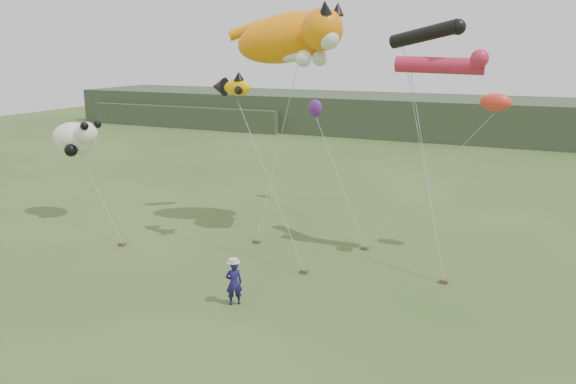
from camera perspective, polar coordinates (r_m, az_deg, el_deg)
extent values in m
plane|color=#385123|center=(20.35, -3.38, -11.50)|extent=(120.00, 120.00, 0.00)
cube|color=#2D3D28|center=(62.18, 16.37, 7.31)|extent=(90.00, 12.00, 4.00)
cube|color=#2D3D28|center=(70.26, -9.25, 7.80)|extent=(25.00, 8.00, 2.50)
imported|color=#1A1652|center=(20.22, -5.51, -9.18)|extent=(0.71, 0.67, 1.63)
cube|color=brown|center=(26.57, -3.21, -5.04)|extent=(0.30, 0.24, 0.15)
cube|color=brown|center=(23.06, 1.64, -8.08)|extent=(0.30, 0.24, 0.15)
cube|color=brown|center=(22.95, 15.53, -8.74)|extent=(0.30, 0.24, 0.15)
cube|color=brown|center=(27.28, -16.50, -5.11)|extent=(0.30, 0.24, 0.15)
cube|color=brown|center=(25.91, 7.81, -5.66)|extent=(0.30, 0.24, 0.15)
ellipsoid|color=orange|center=(27.68, 0.09, 15.42)|extent=(5.82, 3.95, 3.19)
sphere|color=orange|center=(25.91, 3.49, 16.17)|extent=(1.88, 1.88, 1.88)
cone|color=black|center=(25.36, 3.78, 18.23)|extent=(0.59, 0.72, 0.71)
cone|color=black|center=(26.27, 5.07, 18.06)|extent=(0.59, 0.68, 0.67)
sphere|color=silver|center=(25.46, 4.13, 15.26)|extent=(0.94, 0.94, 0.94)
ellipsoid|color=silver|center=(27.30, 0.22, 13.68)|extent=(1.84, 0.92, 0.58)
sphere|color=silver|center=(25.55, 1.58, 13.40)|extent=(0.73, 0.73, 0.73)
sphere|color=silver|center=(26.83, 3.25, 13.42)|extent=(0.73, 0.73, 0.73)
cylinder|color=orange|center=(29.65, -4.21, 16.11)|extent=(1.95, 1.43, 1.14)
ellipsoid|color=#FFB200|center=(25.13, -5.18, 10.51)|extent=(1.32, 0.58, 0.71)
cone|color=black|center=(25.94, -7.06, 10.57)|extent=(0.67, 0.85, 0.84)
cone|color=black|center=(25.06, -5.02, 11.67)|extent=(0.46, 0.46, 0.37)
cone|color=black|center=(24.60, -5.14, 10.21)|extent=(0.49, 0.52, 0.37)
cone|color=black|center=(25.41, -4.10, 10.36)|extent=(0.49, 0.52, 0.37)
cylinder|color=black|center=(24.73, 13.63, 15.30)|extent=(3.18, 1.82, 1.15)
sphere|color=black|center=(24.00, 16.89, 15.75)|extent=(0.63, 0.63, 0.63)
cylinder|color=#BF1F3E|center=(24.02, 15.12, 12.31)|extent=(3.56, 0.80, 0.74)
sphere|color=#BF1F3E|center=(23.24, 18.88, 12.70)|extent=(0.70, 0.70, 0.70)
ellipsoid|color=white|center=(31.79, -20.89, 5.11)|extent=(2.58, 1.72, 1.72)
sphere|color=white|center=(30.74, -19.81, 5.64)|extent=(1.15, 1.15, 1.15)
sphere|color=black|center=(30.21, -19.98, 6.32)|extent=(0.42, 0.42, 0.42)
sphere|color=black|center=(30.73, -18.80, 6.53)|extent=(0.42, 0.42, 0.42)
sphere|color=black|center=(31.00, -21.18, 3.98)|extent=(0.67, 0.67, 0.67)
sphere|color=black|center=(32.58, -21.43, 4.58)|extent=(0.67, 0.67, 0.67)
ellipsoid|color=red|center=(25.10, 20.34, 8.56)|extent=(1.27, 0.74, 0.74)
ellipsoid|color=#531F7D|center=(32.60, 2.79, 8.48)|extent=(0.82, 0.55, 1.01)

